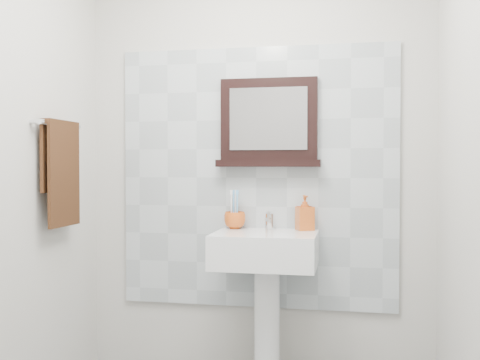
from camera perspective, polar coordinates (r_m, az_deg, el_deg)
name	(u,v)px	position (r m, az deg, el deg)	size (l,w,h in m)	color
back_wall	(257,160)	(3.25, 1.72, 2.00)	(2.00, 0.01, 2.50)	beige
front_wall	(72,150)	(1.14, -16.70, 2.95)	(2.00, 0.01, 2.50)	beige
splashback	(256,178)	(3.24, 1.69, 0.24)	(1.60, 0.02, 1.50)	#AAB4B8
pedestal_sink	(266,266)	(3.06, 2.63, -8.74)	(0.55, 0.44, 0.96)	white
toothbrush_cup	(235,220)	(3.21, -0.53, -4.11)	(0.12, 0.12, 0.10)	#CA5317
toothbrushes	(234,207)	(3.20, -0.57, -2.77)	(0.05, 0.04, 0.21)	white
soap_dispenser	(305,213)	(3.14, 6.60, -3.32)	(0.09, 0.09, 0.20)	#B93215
framed_mirror	(269,125)	(3.21, 2.94, 5.59)	(0.59, 0.11, 0.50)	black
towel_bar	(60,124)	(3.07, -17.85, 5.41)	(0.07, 0.40, 0.03)	silver
hand_towel	(61,165)	(3.06, -17.71, 1.47)	(0.06, 0.30, 0.55)	#341D0E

